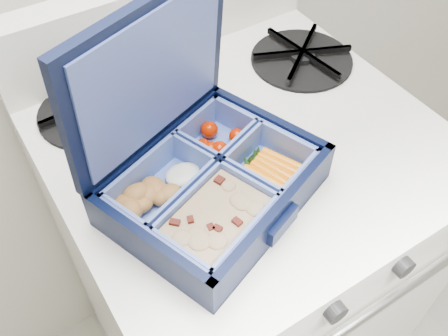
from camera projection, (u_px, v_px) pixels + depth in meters
stove at (236, 273)px, 1.00m from camera, size 0.53×0.53×0.79m
bento_box at (214, 185)px, 0.60m from camera, size 0.29×0.26×0.06m
burner_grate at (302, 55)px, 0.80m from camera, size 0.22×0.22×0.02m
burner_grate_rear at (90, 109)px, 0.72m from camera, size 0.16×0.16×0.02m
fork at (175, 122)px, 0.71m from camera, size 0.08×0.17×0.01m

